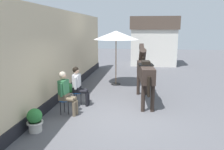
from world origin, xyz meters
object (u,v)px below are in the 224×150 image
at_px(flower_planter_near, 35,120).
at_px(cafe_parasol, 116,36).
at_px(spare_stool_white, 143,76).
at_px(saddled_horse_center, 145,71).
at_px(flower_planter_far, 69,91).
at_px(seated_visitor_far, 78,84).
at_px(seated_visitor_near, 66,91).

distance_m(flower_planter_near, cafe_parasol, 5.89).
bearing_deg(spare_stool_white, flower_planter_near, -116.17).
relative_size(saddled_horse_center, flower_planter_far, 4.68).
distance_m(flower_planter_far, cafe_parasol, 3.57).
relative_size(seated_visitor_far, flower_planter_near, 2.17).
bearing_deg(seated_visitor_near, flower_planter_near, -107.14).
height_order(seated_visitor_near, cafe_parasol, cafe_parasol).
xyz_separation_m(flower_planter_near, cafe_parasol, (1.50, 5.32, 2.03)).
bearing_deg(seated_visitor_near, saddled_horse_center, 34.58).
relative_size(saddled_horse_center, spare_stool_white, 6.51).
bearing_deg(seated_visitor_far, spare_stool_white, 57.24).
bearing_deg(spare_stool_white, saddled_horse_center, -88.53).
distance_m(flower_planter_near, spare_stool_white, 6.33).
distance_m(seated_visitor_far, spare_stool_white, 4.15).
relative_size(cafe_parasol, spare_stool_white, 5.61).
xyz_separation_m(saddled_horse_center, flower_planter_far, (-2.88, -0.20, -0.82)).
distance_m(seated_visitor_far, flower_planter_near, 2.32).
bearing_deg(flower_planter_far, seated_visitor_near, -74.37).
height_order(saddled_horse_center, flower_planter_near, saddled_horse_center).
xyz_separation_m(seated_visitor_near, seated_visitor_far, (0.15, 0.90, 0.00)).
distance_m(seated_visitor_far, cafe_parasol, 3.62).
bearing_deg(cafe_parasol, flower_planter_near, -105.76).
distance_m(seated_visitor_near, spare_stool_white, 5.01).
bearing_deg(spare_stool_white, cafe_parasol, -164.21).
bearing_deg(cafe_parasol, saddled_horse_center, -59.58).
relative_size(seated_visitor_far, cafe_parasol, 0.54).
bearing_deg(saddled_horse_center, seated_visitor_near, -145.42).
bearing_deg(flower_planter_far, seated_visitor_far, -46.10).
relative_size(seated_visitor_near, saddled_horse_center, 0.46).
bearing_deg(seated_visitor_far, cafe_parasol, 73.12).
relative_size(flower_planter_near, cafe_parasol, 0.25).
height_order(flower_planter_far, cafe_parasol, cafe_parasol).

